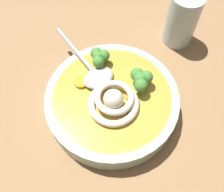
# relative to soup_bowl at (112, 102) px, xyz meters

# --- Properties ---
(table_slab) EXTENTS (1.21, 1.21, 0.04)m
(table_slab) POSITION_rel_soup_bowl_xyz_m (-0.01, 0.03, -0.05)
(table_slab) COLOR #936D47
(table_slab) RESTS_ON ground
(soup_bowl) EXTENTS (0.25, 0.25, 0.05)m
(soup_bowl) POSITION_rel_soup_bowl_xyz_m (0.00, 0.00, 0.00)
(soup_bowl) COLOR #9EB2A3
(soup_bowl) RESTS_ON table_slab
(noodle_pile) EXTENTS (0.10, 0.10, 0.04)m
(noodle_pile) POSITION_rel_soup_bowl_xyz_m (-0.02, 0.00, 0.04)
(noodle_pile) COLOR silver
(noodle_pile) RESTS_ON soup_bowl
(soup_spoon) EXTENTS (0.18, 0.07, 0.02)m
(soup_spoon) POSITION_rel_soup_bowl_xyz_m (0.06, 0.01, 0.03)
(soup_spoon) COLOR #B7B7BC
(soup_spoon) RESTS_ON soup_bowl
(broccoli_floret_far) EXTENTS (0.04, 0.04, 0.03)m
(broccoli_floret_far) POSITION_rel_soup_bowl_xyz_m (0.08, -0.01, 0.04)
(broccoli_floret_far) COLOR #7A9E60
(broccoli_floret_far) RESTS_ON soup_bowl
(broccoli_floret_right) EXTENTS (0.05, 0.04, 0.04)m
(broccoli_floret_right) POSITION_rel_soup_bowl_xyz_m (-0.00, -0.06, 0.05)
(broccoli_floret_right) COLOR #7A9E60
(broccoli_floret_right) RESTS_ON soup_bowl
(carrot_slice_center) EXTENTS (0.02, 0.02, 0.00)m
(carrot_slice_center) POSITION_rel_soup_bowl_xyz_m (-0.02, -0.03, 0.03)
(carrot_slice_center) COLOR orange
(carrot_slice_center) RESTS_ON soup_bowl
(carrot_slice_rear) EXTENTS (0.03, 0.03, 0.01)m
(carrot_slice_rear) POSITION_rel_soup_bowl_xyz_m (0.05, 0.04, 0.03)
(carrot_slice_rear) COLOR orange
(carrot_slice_rear) RESTS_ON soup_bowl
(drinking_glass) EXTENTS (0.07, 0.07, 0.12)m
(drinking_glass) POSITION_rel_soup_bowl_xyz_m (0.11, -0.21, 0.04)
(drinking_glass) COLOR silver
(drinking_glass) RESTS_ON table_slab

